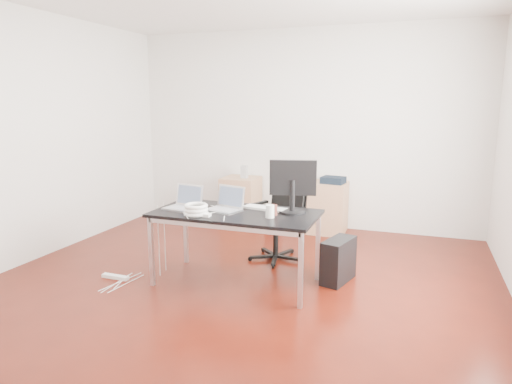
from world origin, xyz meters
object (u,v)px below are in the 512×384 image
(office_chair, at_px, (281,207))
(filing_cabinet_left, at_px, (241,201))
(pc_tower, at_px, (338,260))
(filing_cabinet_right, at_px, (328,207))
(desk, at_px, (236,217))

(office_chair, xyz_separation_m, filing_cabinet_left, (-0.99, 1.25, -0.26))
(office_chair, height_order, filing_cabinet_left, office_chair)
(office_chair, distance_m, filing_cabinet_left, 1.62)
(office_chair, xyz_separation_m, pc_tower, (0.75, -0.49, -0.39))
(office_chair, distance_m, filing_cabinet_right, 1.31)
(office_chair, relative_size, filing_cabinet_left, 1.54)
(filing_cabinet_right, distance_m, pc_tower, 1.80)
(desk, bearing_deg, office_chair, 76.64)
(pc_tower, bearing_deg, filing_cabinet_right, 119.63)
(filing_cabinet_left, xyz_separation_m, filing_cabinet_right, (1.29, 0.00, 0.00))
(desk, height_order, office_chair, office_chair)
(filing_cabinet_left, bearing_deg, pc_tower, -44.96)
(desk, height_order, pc_tower, desk)
(filing_cabinet_left, relative_size, pc_tower, 1.56)
(filing_cabinet_left, distance_m, pc_tower, 2.47)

